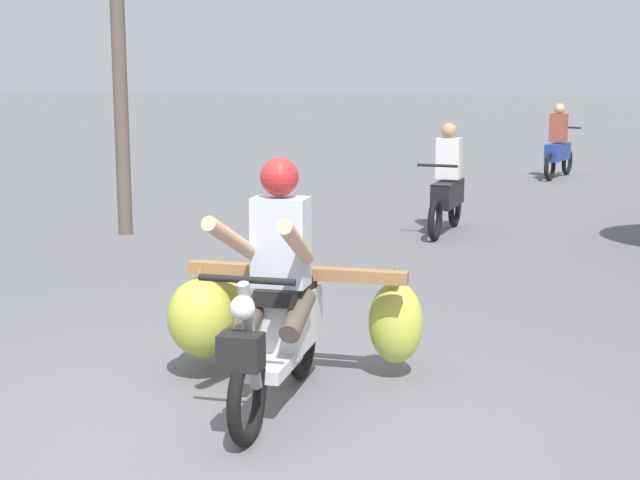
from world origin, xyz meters
TOP-DOWN VIEW (x-y plane):
  - ground_plane at (0.00, 0.00)m, footprint 120.00×120.00m
  - motorbike_main_loaded at (-0.18, 0.82)m, footprint 1.72×1.85m
  - motorbike_distant_ahead_left at (0.18, 7.03)m, footprint 0.50×1.62m
  - motorbike_distant_far_ahead at (1.36, 13.38)m, footprint 0.63×1.59m

SIDE VIEW (x-z plane):
  - ground_plane at x=0.00m, z-range 0.00..0.00m
  - motorbike_main_loaded at x=-0.18m, z-range -0.26..1.32m
  - motorbike_distant_ahead_left at x=0.18m, z-range -0.13..1.27m
  - motorbike_distant_far_ahead at x=1.36m, z-range -0.13..1.27m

